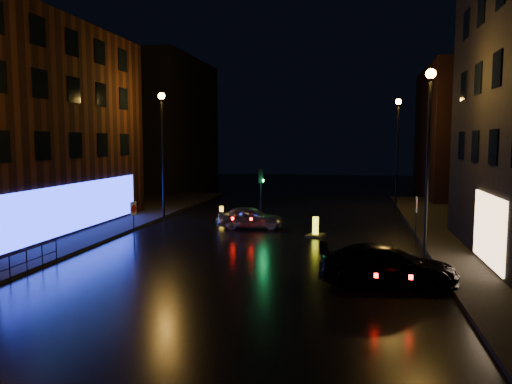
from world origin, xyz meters
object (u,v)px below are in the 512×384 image
road_sign_right (416,209)px  dark_sedan (387,265)px  traffic_signal (261,215)px  road_sign_left (134,212)px  bollard_far (221,217)px  silver_hatchback (250,217)px  bollard_near (315,232)px

road_sign_right → dark_sedan: bearing=78.4°
traffic_signal → road_sign_right: traffic_signal is taller
traffic_signal → road_sign_left: 9.20m
bollard_far → road_sign_left: road_sign_left is taller
dark_sedan → road_sign_left: road_sign_left is taller
silver_hatchback → dark_sedan: size_ratio=0.79×
dark_sedan → traffic_signal: bearing=24.7°
bollard_near → road_sign_right: size_ratio=0.58×
silver_hatchback → road_sign_right: road_sign_right is taller
dark_sedan → bollard_far: size_ratio=4.20×
bollard_near → bollard_far: bollard_near is taller
bollard_far → road_sign_left: 8.40m
traffic_signal → bollard_near: (3.79, -3.93, -0.27)m
silver_hatchback → bollard_near: silver_hatchback is taller
traffic_signal → road_sign_left: size_ratio=1.63×
road_sign_right → road_sign_left: bearing=12.3°
bollard_near → traffic_signal: bearing=148.2°
silver_hatchback → road_sign_left: bearing=128.1°
traffic_signal → silver_hatchback: size_ratio=0.88×
bollard_near → road_sign_left: (-9.08, -3.51, 1.35)m
dark_sedan → bollard_near: (-3.27, 8.82, -0.49)m
dark_sedan → bollard_far: bearing=32.3°
bollard_far → road_sign_left: size_ratio=0.56×
bollard_far → silver_hatchback: bearing=-57.9°
road_sign_left → road_sign_right: bearing=17.5°
silver_hatchback → road_sign_right: 9.64m
road_sign_left → road_sign_right: (14.26, 2.58, 0.21)m
road_sign_left → bollard_far: bearing=79.3°
traffic_signal → road_sign_right: (8.96, -4.86, 1.30)m
traffic_signal → bollard_far: 2.79m
traffic_signal → road_sign_right: size_ratio=1.44×
dark_sedan → bollard_near: bearing=16.1°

